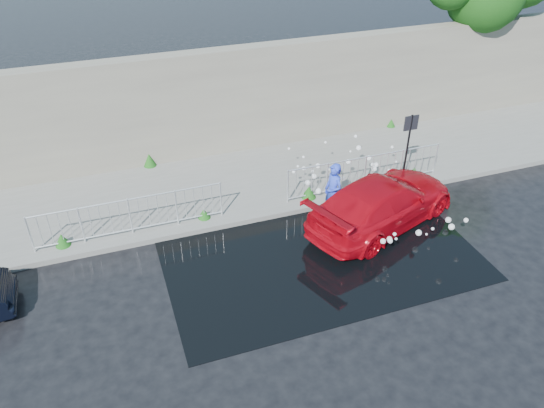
# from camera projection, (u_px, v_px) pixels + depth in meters

# --- Properties ---
(ground) EXTENTS (90.00, 90.00, 0.00)m
(ground) POSITION_uv_depth(u_px,v_px,m) (317.00, 283.00, 12.98)
(ground) COLOR black
(ground) RESTS_ON ground
(pavement) EXTENTS (30.00, 4.00, 0.15)m
(pavement) POSITION_uv_depth(u_px,v_px,m) (254.00, 180.00, 16.86)
(pavement) COLOR slate
(pavement) RESTS_ON ground
(curb) EXTENTS (30.00, 0.25, 0.16)m
(curb) POSITION_uv_depth(u_px,v_px,m) (275.00, 214.00, 15.29)
(curb) COLOR slate
(curb) RESTS_ON ground
(retaining_wall) EXTENTS (30.00, 0.60, 3.50)m
(retaining_wall) POSITION_uv_depth(u_px,v_px,m) (233.00, 101.00, 17.56)
(retaining_wall) COLOR #6E685C
(retaining_wall) RESTS_ON pavement
(puddle) EXTENTS (8.00, 5.00, 0.01)m
(puddle) POSITION_uv_depth(u_px,v_px,m) (319.00, 254.00, 13.90)
(puddle) COLOR black
(puddle) RESTS_ON ground
(sign_post) EXTENTS (0.45, 0.06, 2.50)m
(sign_post) POSITION_uv_depth(u_px,v_px,m) (409.00, 139.00, 15.60)
(sign_post) COLOR black
(sign_post) RESTS_ON ground
(railing_left) EXTENTS (5.05, 0.05, 1.10)m
(railing_left) POSITION_uv_depth(u_px,v_px,m) (130.00, 215.00, 14.10)
(railing_left) COLOR silver
(railing_left) RESTS_ON pavement
(railing_right) EXTENTS (5.05, 0.05, 1.10)m
(railing_right) POSITION_uv_depth(u_px,v_px,m) (365.00, 171.00, 16.02)
(railing_right) COLOR silver
(railing_right) RESTS_ON pavement
(weeds) EXTENTS (12.17, 3.93, 0.43)m
(weeds) POSITION_uv_depth(u_px,v_px,m) (249.00, 181.00, 16.29)
(weeds) COLOR #1D5316
(weeds) RESTS_ON pavement
(water_spray) EXTENTS (3.59, 5.29, 0.99)m
(water_spray) POSITION_uv_depth(u_px,v_px,m) (368.00, 185.00, 15.56)
(water_spray) COLOR white
(water_spray) RESTS_ON ground
(red_car) EXTENTS (5.20, 3.56, 1.40)m
(red_car) POSITION_uv_depth(u_px,v_px,m) (382.00, 202.00, 14.68)
(red_car) COLOR #B10712
(red_car) RESTS_ON ground
(person) EXTENTS (0.53, 0.70, 1.73)m
(person) POSITION_uv_depth(u_px,v_px,m) (333.00, 192.00, 14.81)
(person) COLOR blue
(person) RESTS_ON ground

